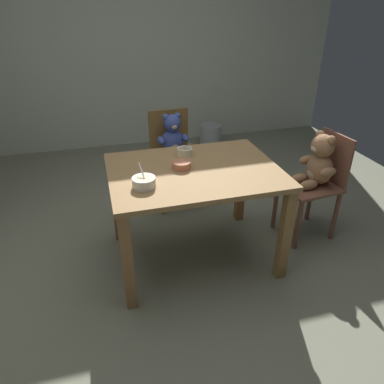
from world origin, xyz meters
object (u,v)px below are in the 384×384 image
Objects in this scene: dining_table at (194,184)px; teddy_chair_near_right at (318,169)px; metal_pail at (211,136)px; teddy_chair_far_center at (173,146)px; porridge_bowl_white_near_left at (144,182)px; porridge_bowl_cream_far_center at (185,151)px; porridge_bowl_terracotta_center at (182,165)px.

dining_table is 1.01m from teddy_chair_near_right.
teddy_chair_near_right is at bearing -85.37° from metal_pail.
teddy_chair_far_center is 1.13m from porridge_bowl_white_near_left.
porridge_bowl_cream_far_center is at bearing -17.13° from teddy_chair_near_right.
dining_table is at bearing 24.49° from porridge_bowl_white_near_left.
teddy_chair_far_center reaches higher than porridge_bowl_terracotta_center.
porridge_bowl_white_near_left is (-0.37, -0.42, 0.00)m from porridge_bowl_cream_far_center.
teddy_chair_far_center is at bearing 68.00° from porridge_bowl_white_near_left.
dining_table is 7.41× the size of porridge_bowl_white_near_left.
teddy_chair_far_center reaches higher than dining_table.
porridge_bowl_white_near_left is (-0.37, -0.17, 0.15)m from dining_table.
dining_table is at bearing -91.05° from porridge_bowl_cream_far_center.
teddy_chair_near_right is 2.16m from metal_pail.
porridge_bowl_cream_far_center is at bearing 69.13° from porridge_bowl_terracotta_center.
teddy_chair_far_center is at bearing 81.25° from porridge_bowl_terracotta_center.
porridge_bowl_cream_far_center is at bearing 88.95° from dining_table.
teddy_chair_far_center reaches higher than porridge_bowl_cream_far_center.
porridge_bowl_cream_far_center is 0.56m from porridge_bowl_white_near_left.
teddy_chair_near_right reaches higher than porridge_bowl_cream_far_center.
teddy_chair_near_right is 1.41m from porridge_bowl_white_near_left.
metal_pail is at bearing 144.68° from teddy_chair_far_center.
teddy_chair_far_center is (0.05, 0.86, -0.05)m from dining_table.
porridge_bowl_white_near_left reaches higher than dining_table.
porridge_bowl_cream_far_center is (-0.04, -0.61, 0.20)m from teddy_chair_far_center.
teddy_chair_near_right is 7.03× the size of porridge_bowl_terracotta_center.
dining_table is at bearing -3.03° from teddy_chair_near_right.
teddy_chair_near_right is 1.04m from porridge_bowl_cream_far_center.
teddy_chair_far_center is at bearing -121.58° from metal_pail.
dining_table is at bearing -7.02° from teddy_chair_far_center.
porridge_bowl_cream_far_center is at bearing -113.78° from metal_pail.
teddy_chair_near_right is 7.47× the size of porridge_bowl_cream_far_center.
teddy_chair_far_center reaches higher than porridge_bowl_white_near_left.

